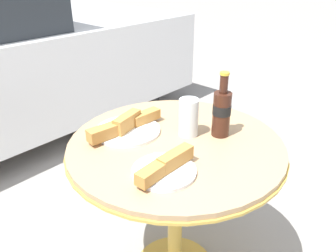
% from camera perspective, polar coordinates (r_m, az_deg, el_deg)
% --- Properties ---
extents(bistro_table, '(0.81, 0.81, 0.69)m').
position_cam_1_polar(bistro_table, '(1.28, 1.34, -7.44)').
color(bistro_table, gold).
rests_on(bistro_table, ground_plane).
extents(cola_bottle_left, '(0.07, 0.07, 0.25)m').
position_cam_1_polar(cola_bottle_left, '(1.23, 9.33, 2.54)').
color(cola_bottle_left, '#3D1E14').
rests_on(cola_bottle_left, bistro_table).
extents(drinking_glass, '(0.08, 0.08, 0.15)m').
position_cam_1_polar(drinking_glass, '(1.23, 3.72, 1.20)').
color(drinking_glass, '#C68923').
rests_on(drinking_glass, bistro_table).
extents(lunch_plate_near, '(0.23, 0.21, 0.06)m').
position_cam_1_polar(lunch_plate_near, '(1.03, -0.56, -7.30)').
color(lunch_plate_near, white).
rests_on(lunch_plate_near, bistro_table).
extents(lunch_plate_far, '(0.33, 0.26, 0.07)m').
position_cam_1_polar(lunch_plate_far, '(1.28, -7.28, -0.19)').
color(lunch_plate_far, white).
rests_on(lunch_plate_far, bistro_table).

